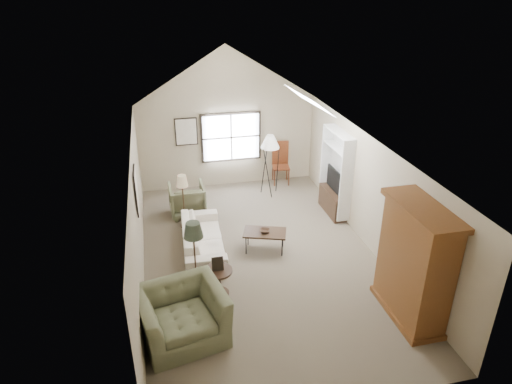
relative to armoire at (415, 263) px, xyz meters
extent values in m
cube|color=#736852|center=(-2.18, 2.40, -1.10)|extent=(5.00, 8.00, 0.01)
cube|color=tan|center=(-2.18, 6.40, 0.15)|extent=(5.00, 0.01, 2.50)
cube|color=tan|center=(-2.18, -1.60, 0.15)|extent=(5.00, 0.01, 2.50)
cube|color=tan|center=(-4.68, 2.40, 0.15)|extent=(0.01, 8.00, 2.50)
cube|color=tan|center=(0.32, 2.40, 0.15)|extent=(0.01, 8.00, 2.50)
cube|color=black|center=(-2.08, 6.36, 0.35)|extent=(1.72, 0.08, 1.42)
cube|color=black|center=(-4.65, 2.70, 0.65)|extent=(0.68, 0.04, 0.88)
cube|color=black|center=(-3.33, 6.37, 0.60)|extent=(0.62, 0.04, 0.78)
cube|color=brown|center=(0.00, 0.00, 0.00)|extent=(0.60, 1.50, 2.20)
cube|color=white|center=(0.16, 4.00, 0.05)|extent=(0.32, 1.30, 2.10)
cube|color=#382316|center=(0.14, 4.00, -0.80)|extent=(0.34, 1.18, 0.60)
cube|color=black|center=(0.14, 4.00, -0.18)|extent=(0.05, 0.90, 0.55)
imported|color=white|center=(-3.36, 2.94, -0.77)|extent=(0.97, 2.26, 0.65)
imported|color=#646546|center=(-4.03, 0.32, -0.64)|extent=(1.64, 1.50, 0.92)
imported|color=#5D5E42|center=(-3.53, 4.76, -0.69)|extent=(0.90, 0.92, 0.82)
cube|color=#322114|center=(-2.02, 2.64, -0.86)|extent=(1.05, 0.80, 0.48)
imported|color=#311F14|center=(-2.02, 2.64, -0.59)|extent=(0.29, 0.29, 0.06)
cylinder|color=#322214|center=(-3.26, 1.34, -0.82)|extent=(0.58, 0.58, 0.56)
cube|color=brown|center=(-0.66, 6.10, -0.48)|extent=(0.55, 0.55, 1.24)
camera|label=1|loc=(-4.17, -5.79, 4.54)|focal=32.00mm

